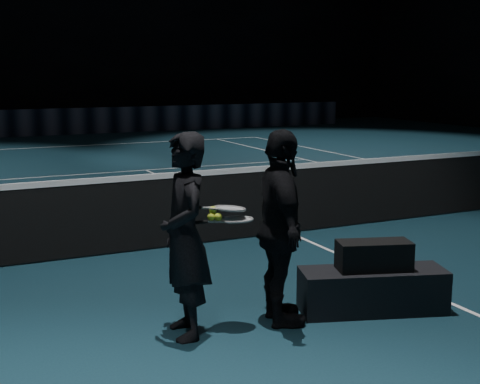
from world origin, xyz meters
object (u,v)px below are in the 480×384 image
(racket_bag, at_px, (374,256))
(racket_lower, at_px, (237,220))
(player_b, at_px, (281,228))
(player_bench, at_px, (373,290))
(player_a, at_px, (185,236))
(racket_upper, at_px, (230,208))
(tennis_balls, at_px, (214,215))

(racket_bag, bearing_deg, racket_lower, -169.20)
(racket_bag, distance_m, player_b, 0.97)
(player_bench, distance_m, racket_lower, 1.52)
(player_a, height_order, racket_upper, player_a)
(racket_upper, bearing_deg, racket_bag, -6.16)
(player_b, relative_size, tennis_balls, 14.28)
(player_a, relative_size, tennis_balls, 14.28)
(player_a, height_order, racket_lower, player_a)
(player_b, relative_size, racket_upper, 2.52)
(racket_bag, distance_m, racket_upper, 1.46)
(racket_upper, bearing_deg, player_bench, -6.16)
(player_bench, distance_m, racket_upper, 1.61)
(racket_upper, height_order, tennis_balls, racket_upper)
(player_b, distance_m, racket_lower, 0.41)
(player_bench, height_order, racket_bag, racket_bag)
(player_a, relative_size, racket_lower, 2.52)
(player_bench, bearing_deg, tennis_balls, -169.32)
(tennis_balls, bearing_deg, racket_lower, -8.36)
(player_b, relative_size, racket_lower, 2.52)
(player_a, distance_m, tennis_balls, 0.30)
(racket_upper, bearing_deg, player_a, -178.29)
(player_a, height_order, tennis_balls, player_a)
(player_bench, relative_size, racket_upper, 1.96)
(player_b, bearing_deg, racket_bag, -82.28)
(player_a, xyz_separation_m, player_b, (0.84, -0.10, 0.00))
(player_b, bearing_deg, player_a, 98.43)
(player_bench, height_order, player_a, player_a)
(racket_bag, distance_m, player_a, 1.80)
(racket_bag, bearing_deg, racket_upper, -170.86)
(player_b, distance_m, tennis_balls, 0.62)
(racket_upper, bearing_deg, tennis_balls, -170.43)
(player_bench, height_order, racket_upper, racket_upper)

